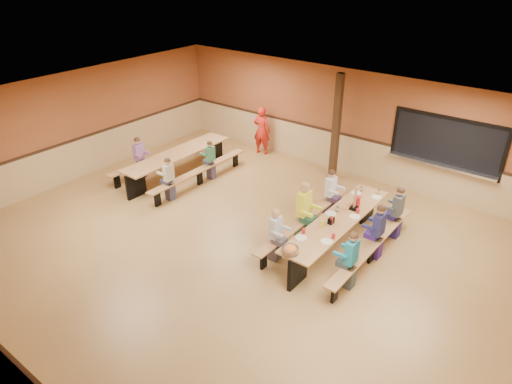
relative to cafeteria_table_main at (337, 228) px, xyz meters
The scene contains 23 objects.
ground 2.15m from the cafeteria_table_main, 141.57° to the right, with size 12.00×12.00×0.00m, color olive.
room_envelope 2.09m from the cafeteria_table_main, 141.57° to the right, with size 12.04×10.04×3.02m.
kitchen_pass_through 3.91m from the cafeteria_table_main, 75.17° to the left, with size 2.78×0.28×1.38m.
structural_post 3.74m from the cafeteria_table_main, 120.48° to the left, with size 0.18×0.18×3.00m, color black.
cafeteria_table_main is the anchor object (origin of this frame).
cafeteria_table_second 5.37m from the cafeteria_table_main, behind, with size 1.91×3.70×0.74m.
seated_child_white_left 1.42m from the cafeteria_table_main, 125.60° to the right, with size 0.36×0.30×1.20m, color silver, non-canonical shape.
seated_adult_yellow 0.84m from the cafeteria_table_main, behind, with size 0.45×0.37×1.37m, color yellow, non-canonical shape.
seated_child_grey_left 1.41m from the cafeteria_table_main, 125.94° to the left, with size 0.38×0.31×1.22m, color silver, non-canonical shape.
seated_child_teal_right 1.30m from the cafeteria_table_main, 50.49° to the right, with size 0.38×0.31×1.23m, color #197689, non-canonical shape.
seated_child_navy_right 0.86m from the cafeteria_table_main, 15.33° to the left, with size 0.39×0.32×1.25m, color navy, non-canonical shape.
seated_child_char_right 1.49m from the cafeteria_table_main, 56.22° to the left, with size 0.39×0.32×1.24m, color #444B4E, non-canonical shape.
seated_child_purple_sec 6.19m from the cafeteria_table_main, behind, with size 0.37×0.30×1.21m, color #8C588D, non-canonical shape.
seated_child_green_sec 4.62m from the cafeteria_table_main, 168.84° to the left, with size 0.33×0.27×1.13m, color #387C56, non-canonical shape.
seated_child_tan_sec 4.58m from the cafeteria_table_main, behind, with size 0.35×0.28×1.17m, color #BAB194, non-canonical shape.
standing_woman 5.56m from the cafeteria_table_main, 144.11° to the left, with size 0.57×0.37×1.55m, color red.
punch_pitcher 0.85m from the cafeteria_table_main, 87.48° to the left, with size 0.16×0.16×0.22m, color red.
chip_bowl 1.68m from the cafeteria_table_main, 94.27° to the right, with size 0.32×0.32×0.15m, color orange, non-canonical shape.
napkin_dispenser 0.38m from the cafeteria_table_main, 97.84° to the right, with size 0.10×0.14×0.13m, color black.
condiment_mustard 0.60m from the cafeteria_table_main, 102.08° to the right, with size 0.06×0.06×0.17m, color yellow.
condiment_ketchup 0.41m from the cafeteria_table_main, 91.67° to the right, with size 0.06×0.06×0.17m, color #B2140F.
table_paddle 0.69m from the cafeteria_table_main, 82.95° to the left, with size 0.16×0.16×0.56m.
place_settings 0.27m from the cafeteria_table_main, 45.00° to the left, with size 0.65×3.30×0.11m, color beige, non-canonical shape.
Camera 1 is at (5.33, -6.37, 5.82)m, focal length 32.00 mm.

